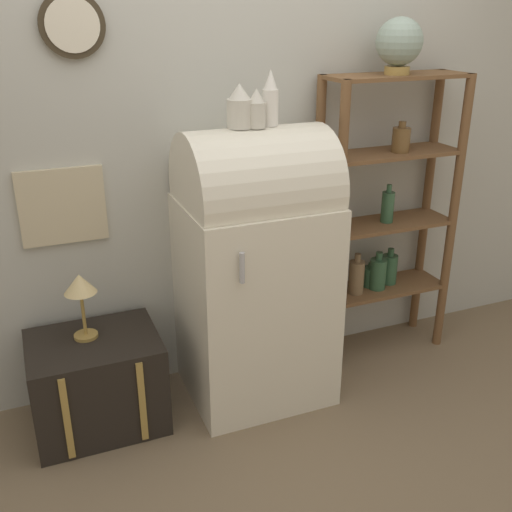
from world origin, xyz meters
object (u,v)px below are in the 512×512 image
suitcase_trunk (97,382)px  globe (399,43)px  vase_right (270,100)px  desk_lamp (80,289)px  vase_center (256,110)px  refrigerator (255,265)px  vase_left (240,107)px

suitcase_trunk → globe: size_ratio=2.22×
vase_right → desk_lamp: vase_right is taller
suitcase_trunk → globe: (1.61, 0.08, 1.49)m
globe → vase_center: globe is taller
refrigerator → vase_right: size_ratio=5.63×
suitcase_trunk → vase_left: bearing=-1.0°
vase_left → vase_center: (0.07, -0.02, -0.01)m
vase_left → vase_right: vase_right is taller
vase_center → suitcase_trunk: bearing=177.4°
refrigerator → globe: globe is taller
refrigerator → globe: size_ratio=5.13×
vase_left → vase_right: size_ratio=0.78×
globe → vase_right: (-0.72, -0.09, -0.22)m
vase_left → desk_lamp: size_ratio=0.60×
refrigerator → vase_right: (0.08, 0.01, 0.78)m
refrigerator → vase_center: vase_center is taller
refrigerator → vase_left: bearing=170.5°
vase_center → vase_right: bearing=18.0°
vase_left → vase_center: 0.07m
suitcase_trunk → vase_left: 1.45m
suitcase_trunk → vase_center: bearing=-2.6°
refrigerator → desk_lamp: 0.83m
globe → vase_right: globe is taller
vase_center → vase_right: vase_right is taller
suitcase_trunk → vase_center: vase_center is taller
vase_left → vase_center: size_ratio=1.13×
refrigerator → vase_right: bearing=9.0°
refrigerator → suitcase_trunk: (-0.80, 0.02, -0.49)m
globe → vase_left: globe is taller
vase_center → desk_lamp: vase_center is taller
suitcase_trunk → vase_left: vase_left is taller
globe → vase_center: 0.85m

